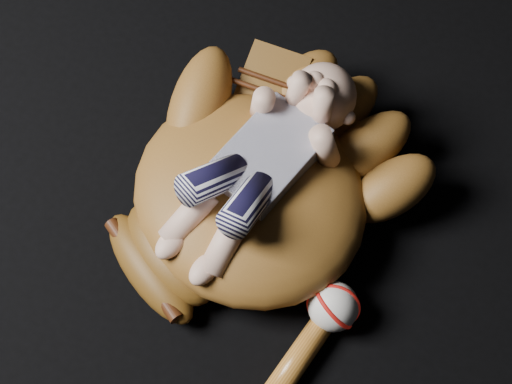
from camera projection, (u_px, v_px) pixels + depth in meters
baseball_glove at (250, 190)px, 1.21m from camera, size 0.66×0.69×0.17m
newborn_baby at (255, 167)px, 1.16m from camera, size 0.24×0.42×0.16m
baseball at (333, 306)px, 1.17m from camera, size 0.09×0.09×0.08m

